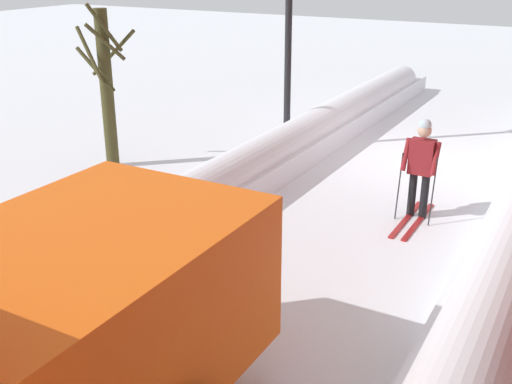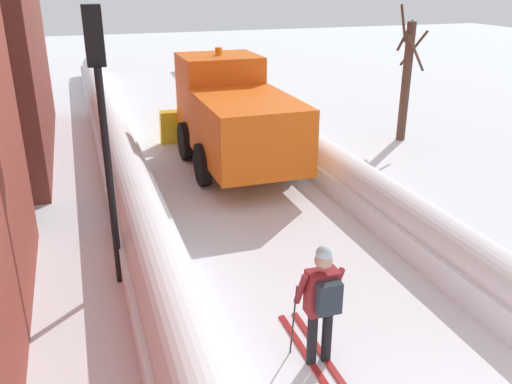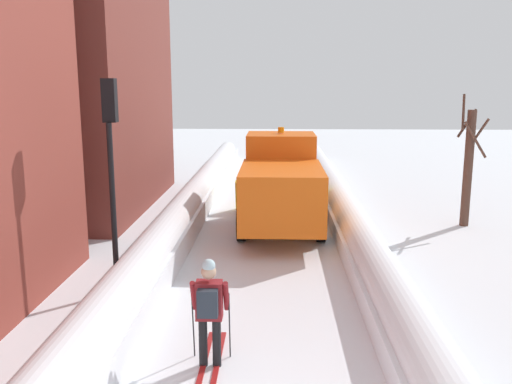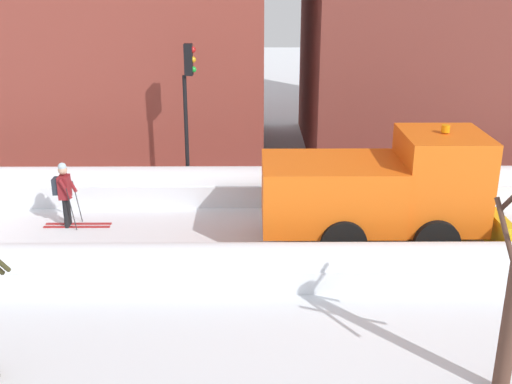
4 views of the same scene
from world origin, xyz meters
The scene contains 7 objects.
ground_plane centered at (0.00, 10.00, 0.00)m, with size 80.00×80.00×0.00m, color white.
snowbank_left centered at (-2.57, 10.00, 0.49)m, with size 1.10×36.00×1.10m.
snowbank_right centered at (2.57, 10.00, 0.40)m, with size 1.10×36.00×0.96m.
plow_truck centered at (0.47, 11.19, 1.48)m, with size 3.20×5.98×3.12m.
skier centered at (-0.74, 2.88, 1.00)m, with size 0.62×1.80×1.81m.
traffic_light_pole centered at (-3.15, 6.06, 3.22)m, with size 0.28×0.42×4.61m.
bare_tree_mid centered at (6.40, 12.06, 1.98)m, with size 0.88×0.95×4.19m.
Camera 3 is at (0.30, -5.16, 4.49)m, focal length 38.07 mm.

